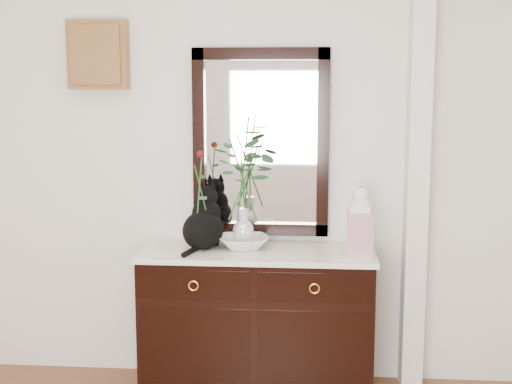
# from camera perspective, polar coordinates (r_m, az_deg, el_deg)

# --- Properties ---
(wall_back) EXTENTS (3.60, 0.04, 2.70)m
(wall_back) POSITION_cam_1_polar(r_m,az_deg,el_deg) (4.22, -0.96, 2.76)
(wall_back) COLOR silver
(wall_back) RESTS_ON ground
(pilaster) EXTENTS (0.12, 0.20, 2.70)m
(pilaster) POSITION_cam_1_polar(r_m,az_deg,el_deg) (4.16, 12.77, 2.46)
(pilaster) COLOR silver
(pilaster) RESTS_ON ground
(sideboard) EXTENTS (1.33, 0.52, 0.82)m
(sideboard) POSITION_cam_1_polar(r_m,az_deg,el_deg) (4.16, 0.12, -9.72)
(sideboard) COLOR black
(sideboard) RESTS_ON ground
(wall_mirror) EXTENTS (0.80, 0.06, 1.10)m
(wall_mirror) POSITION_cam_1_polar(r_m,az_deg,el_deg) (4.19, 0.38, 3.95)
(wall_mirror) COLOR black
(wall_mirror) RESTS_ON wall_back
(key_cabinet) EXTENTS (0.35, 0.10, 0.40)m
(key_cabinet) POSITION_cam_1_polar(r_m,az_deg,el_deg) (4.33, -12.51, 10.66)
(key_cabinet) COLOR brown
(key_cabinet) RESTS_ON wall_back
(cat) EXTENTS (0.32, 0.37, 0.36)m
(cat) POSITION_cam_1_polar(r_m,az_deg,el_deg) (4.06, -4.27, -2.05)
(cat) COLOR black
(cat) RESTS_ON sideboard
(lotus_bowl) EXTENTS (0.34, 0.34, 0.07)m
(lotus_bowl) POSITION_cam_1_polar(r_m,az_deg,el_deg) (4.09, -1.02, -4.05)
(lotus_bowl) COLOR silver
(lotus_bowl) RESTS_ON sideboard
(vase_branches) EXTENTS (0.40, 0.40, 0.75)m
(vase_branches) POSITION_cam_1_polar(r_m,az_deg,el_deg) (4.02, -1.03, 0.92)
(vase_branches) COLOR silver
(vase_branches) RESTS_ON lotus_bowl
(bud_vase_rose) EXTENTS (0.09, 0.09, 0.58)m
(bud_vase_rose) POSITION_cam_1_polar(r_m,az_deg,el_deg) (4.02, -4.55, -0.60)
(bud_vase_rose) COLOR #295C2E
(bud_vase_rose) RESTS_ON sideboard
(ginger_jar) EXTENTS (0.15, 0.15, 0.39)m
(ginger_jar) POSITION_cam_1_polar(r_m,az_deg,el_deg) (3.95, 8.33, -2.24)
(ginger_jar) COLOR silver
(ginger_jar) RESTS_ON sideboard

